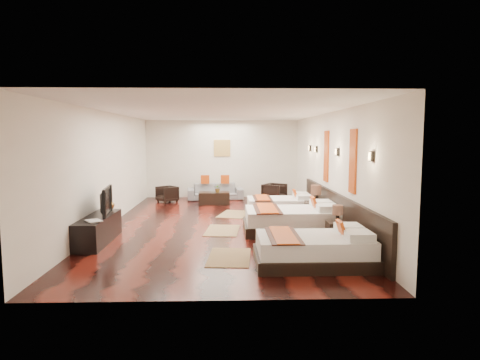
{
  "coord_description": "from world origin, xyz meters",
  "views": [
    {
      "loc": [
        0.19,
        -9.96,
        2.17
      ],
      "look_at": [
        0.51,
        0.25,
        1.1
      ],
      "focal_mm": 30.19,
      "sensor_mm": 36.0,
      "label": 1
    }
  ],
  "objects_px": {
    "coffee_table": "(214,198)",
    "table_plant": "(218,188)",
    "bed_mid": "(293,220)",
    "tv_console": "(98,229)",
    "figurine": "(108,203)",
    "armchair_right": "(275,193)",
    "nightstand_b": "(316,210)",
    "sofa": "(215,192)",
    "tv": "(102,201)",
    "book": "(87,222)",
    "armchair_left": "(167,194)",
    "bed_near": "(315,249)",
    "bed_far": "(280,206)",
    "nightstand_a": "(337,230)"
  },
  "relations": [
    {
      "from": "armchair_right",
      "to": "table_plant",
      "type": "height_order",
      "value": "table_plant"
    },
    {
      "from": "bed_mid",
      "to": "coffee_table",
      "type": "relative_size",
      "value": 2.19
    },
    {
      "from": "tv",
      "to": "table_plant",
      "type": "bearing_deg",
      "value": -35.24
    },
    {
      "from": "figurine",
      "to": "nightstand_b",
      "type": "bearing_deg",
      "value": 12.09
    },
    {
      "from": "figurine",
      "to": "tv_console",
      "type": "bearing_deg",
      "value": -90.0
    },
    {
      "from": "coffee_table",
      "to": "table_plant",
      "type": "distance_m",
      "value": 0.37
    },
    {
      "from": "armchair_right",
      "to": "armchair_left",
      "type": "bearing_deg",
      "value": 120.76
    },
    {
      "from": "nightstand_b",
      "to": "armchair_right",
      "type": "height_order",
      "value": "nightstand_b"
    },
    {
      "from": "nightstand_a",
      "to": "sofa",
      "type": "height_order",
      "value": "nightstand_a"
    },
    {
      "from": "nightstand_b",
      "to": "coffee_table",
      "type": "relative_size",
      "value": 0.98
    },
    {
      "from": "book",
      "to": "bed_far",
      "type": "bearing_deg",
      "value": 40.51
    },
    {
      "from": "bed_near",
      "to": "sofa",
      "type": "bearing_deg",
      "value": 104.7
    },
    {
      "from": "tv_console",
      "to": "armchair_right",
      "type": "distance_m",
      "value": 6.74
    },
    {
      "from": "tv",
      "to": "table_plant",
      "type": "height_order",
      "value": "tv"
    },
    {
      "from": "bed_near",
      "to": "nightstand_b",
      "type": "bearing_deg",
      "value": 77.4
    },
    {
      "from": "bed_near",
      "to": "tv_console",
      "type": "relative_size",
      "value": 1.11
    },
    {
      "from": "armchair_left",
      "to": "table_plant",
      "type": "height_order",
      "value": "table_plant"
    },
    {
      "from": "bed_far",
      "to": "tv_console",
      "type": "height_order",
      "value": "bed_far"
    },
    {
      "from": "tv_console",
      "to": "sofa",
      "type": "relative_size",
      "value": 0.93
    },
    {
      "from": "nightstand_a",
      "to": "sofa",
      "type": "distance_m",
      "value": 6.63
    },
    {
      "from": "book",
      "to": "armchair_left",
      "type": "bearing_deg",
      "value": 83.74
    },
    {
      "from": "book",
      "to": "table_plant",
      "type": "xyz_separation_m",
      "value": [
        2.38,
        5.32,
        -0.03
      ]
    },
    {
      "from": "tv_console",
      "to": "book",
      "type": "xyz_separation_m",
      "value": [
        0.0,
        -0.62,
        0.29
      ]
    },
    {
      "from": "armchair_right",
      "to": "nightstand_b",
      "type": "bearing_deg",
      "value": -137.17
    },
    {
      "from": "bed_mid",
      "to": "tv_console",
      "type": "bearing_deg",
      "value": -169.28
    },
    {
      "from": "nightstand_a",
      "to": "coffee_table",
      "type": "distance_m",
      "value": 5.68
    },
    {
      "from": "book",
      "to": "figurine",
      "type": "bearing_deg",
      "value": 90.0
    },
    {
      "from": "tv",
      "to": "bed_mid",
      "type": "bearing_deg",
      "value": -89.57
    },
    {
      "from": "nightstand_a",
      "to": "tv_console",
      "type": "xyz_separation_m",
      "value": [
        -4.95,
        0.25,
        -0.01
      ]
    },
    {
      "from": "tv_console",
      "to": "figurine",
      "type": "distance_m",
      "value": 0.83
    },
    {
      "from": "coffee_table",
      "to": "table_plant",
      "type": "bearing_deg",
      "value": -27.28
    },
    {
      "from": "armchair_left",
      "to": "armchair_right",
      "type": "height_order",
      "value": "armchair_right"
    },
    {
      "from": "bed_mid",
      "to": "book",
      "type": "xyz_separation_m",
      "value": [
        -4.2,
        -1.42,
        0.28
      ]
    },
    {
      "from": "nightstand_a",
      "to": "book",
      "type": "xyz_separation_m",
      "value": [
        -4.95,
        -0.37,
        0.28
      ]
    },
    {
      "from": "tv_console",
      "to": "sofa",
      "type": "height_order",
      "value": "sofa"
    },
    {
      "from": "nightstand_a",
      "to": "figurine",
      "type": "bearing_deg",
      "value": 168.96
    },
    {
      "from": "tv_console",
      "to": "armchair_right",
      "type": "xyz_separation_m",
      "value": [
        4.29,
        5.19,
        0.04
      ]
    },
    {
      "from": "tv",
      "to": "coffee_table",
      "type": "xyz_separation_m",
      "value": [
        2.21,
        4.57,
        -0.64
      ]
    },
    {
      "from": "armchair_left",
      "to": "bed_mid",
      "type": "bearing_deg",
      "value": -1.78
    },
    {
      "from": "bed_mid",
      "to": "coffee_table",
      "type": "height_order",
      "value": "bed_mid"
    },
    {
      "from": "bed_near",
      "to": "bed_mid",
      "type": "bearing_deg",
      "value": 89.94
    },
    {
      "from": "coffee_table",
      "to": "table_plant",
      "type": "relative_size",
      "value": 3.55
    },
    {
      "from": "bed_near",
      "to": "book",
      "type": "distance_m",
      "value": 4.31
    },
    {
      "from": "nightstand_a",
      "to": "coffee_table",
      "type": "bearing_deg",
      "value": 118.22
    },
    {
      "from": "bed_mid",
      "to": "nightstand_b",
      "type": "distance_m",
      "value": 1.23
    },
    {
      "from": "bed_far",
      "to": "armchair_right",
      "type": "bearing_deg",
      "value": 87.54
    },
    {
      "from": "bed_far",
      "to": "tv_console",
      "type": "distance_m",
      "value": 5.13
    },
    {
      "from": "sofa",
      "to": "tv",
      "type": "bearing_deg",
      "value": -117.23
    },
    {
      "from": "book",
      "to": "armchair_right",
      "type": "height_order",
      "value": "armchair_right"
    },
    {
      "from": "tv",
      "to": "armchair_right",
      "type": "height_order",
      "value": "tv"
    }
  ]
}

